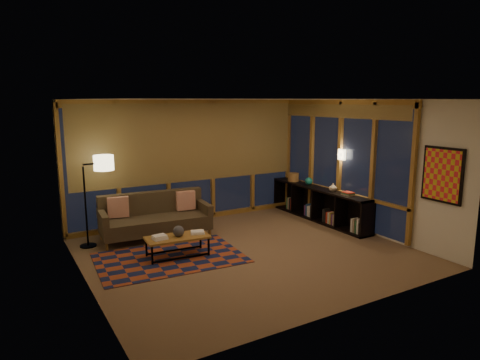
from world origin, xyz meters
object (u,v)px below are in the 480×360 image
sofa (156,217)px  coffee_table (178,246)px  bookshelf (318,204)px  floor_lamp (85,202)px

sofa → coffee_table: bearing=-86.4°
sofa → bookshelf: sofa is taller
floor_lamp → bookshelf: bearing=-19.0°
coffee_table → floor_lamp: size_ratio=0.64×
coffee_table → floor_lamp: 1.95m
sofa → coffee_table: (-0.03, -1.18, -0.25)m
sofa → bookshelf: bearing=-4.7°
coffee_table → bookshelf: 3.70m
floor_lamp → bookshelf: 4.98m
coffee_table → floor_lamp: floor_lamp is taller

